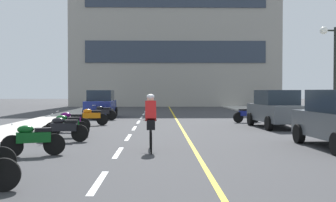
# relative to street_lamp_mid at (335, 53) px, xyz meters

# --- Properties ---
(ground_plane) EXTENTS (140.00, 140.00, 0.00)m
(ground_plane) POSITION_rel_street_lamp_mid_xyz_m (-7.36, 3.60, -3.56)
(ground_plane) COLOR #38383A
(curb_left) EXTENTS (2.40, 72.00, 0.12)m
(curb_left) POSITION_rel_street_lamp_mid_xyz_m (-14.56, 6.60, -3.50)
(curb_left) COLOR #B7B2A8
(curb_left) RESTS_ON ground
(curb_right) EXTENTS (2.40, 72.00, 0.12)m
(curb_right) POSITION_rel_street_lamp_mid_xyz_m (-0.16, 6.60, -3.50)
(curb_right) COLOR #B7B2A8
(curb_right) RESTS_ON ground
(lane_dash_1) EXTENTS (0.14, 2.20, 0.01)m
(lane_dash_1) POSITION_rel_street_lamp_mid_xyz_m (-9.36, -11.40, -3.56)
(lane_dash_1) COLOR silver
(lane_dash_1) RESTS_ON ground
(lane_dash_2) EXTENTS (0.14, 2.20, 0.01)m
(lane_dash_2) POSITION_rel_street_lamp_mid_xyz_m (-9.36, -7.40, -3.56)
(lane_dash_2) COLOR silver
(lane_dash_2) RESTS_ON ground
(lane_dash_3) EXTENTS (0.14, 2.20, 0.01)m
(lane_dash_3) POSITION_rel_street_lamp_mid_xyz_m (-9.36, -3.40, -3.56)
(lane_dash_3) COLOR silver
(lane_dash_3) RESTS_ON ground
(lane_dash_4) EXTENTS (0.14, 2.20, 0.01)m
(lane_dash_4) POSITION_rel_street_lamp_mid_xyz_m (-9.36, 0.60, -3.56)
(lane_dash_4) COLOR silver
(lane_dash_4) RESTS_ON ground
(lane_dash_5) EXTENTS (0.14, 2.20, 0.01)m
(lane_dash_5) POSITION_rel_street_lamp_mid_xyz_m (-9.36, 4.60, -3.56)
(lane_dash_5) COLOR silver
(lane_dash_5) RESTS_ON ground
(lane_dash_6) EXTENTS (0.14, 2.20, 0.01)m
(lane_dash_6) POSITION_rel_street_lamp_mid_xyz_m (-9.36, 8.60, -3.56)
(lane_dash_6) COLOR silver
(lane_dash_6) RESTS_ON ground
(lane_dash_7) EXTENTS (0.14, 2.20, 0.01)m
(lane_dash_7) POSITION_rel_street_lamp_mid_xyz_m (-9.36, 12.60, -3.56)
(lane_dash_7) COLOR silver
(lane_dash_7) RESTS_ON ground
(lane_dash_8) EXTENTS (0.14, 2.20, 0.01)m
(lane_dash_8) POSITION_rel_street_lamp_mid_xyz_m (-9.36, 16.60, -3.56)
(lane_dash_8) COLOR silver
(lane_dash_8) RESTS_ON ground
(lane_dash_9) EXTENTS (0.14, 2.20, 0.01)m
(lane_dash_9) POSITION_rel_street_lamp_mid_xyz_m (-9.36, 20.60, -3.56)
(lane_dash_9) COLOR silver
(lane_dash_9) RESTS_ON ground
(lane_dash_10) EXTENTS (0.14, 2.20, 0.01)m
(lane_dash_10) POSITION_rel_street_lamp_mid_xyz_m (-9.36, 24.60, -3.56)
(lane_dash_10) COLOR silver
(lane_dash_10) RESTS_ON ground
(lane_dash_11) EXTENTS (0.14, 2.20, 0.01)m
(lane_dash_11) POSITION_rel_street_lamp_mid_xyz_m (-9.36, 28.60, -3.56)
(lane_dash_11) COLOR silver
(lane_dash_11) RESTS_ON ground
(centre_line_yellow) EXTENTS (0.12, 66.00, 0.01)m
(centre_line_yellow) POSITION_rel_street_lamp_mid_xyz_m (-7.11, 6.60, -3.56)
(centre_line_yellow) COLOR gold
(centre_line_yellow) RESTS_ON ground
(office_building) EXTENTS (23.74, 8.73, 20.26)m
(office_building) POSITION_rel_street_lamp_mid_xyz_m (-6.35, 31.91, 6.57)
(office_building) COLOR #9E998E
(office_building) RESTS_ON ground
(street_lamp_mid) EXTENTS (1.46, 0.36, 4.64)m
(street_lamp_mid) POSITION_rel_street_lamp_mid_xyz_m (0.00, 0.00, 0.00)
(street_lamp_mid) COLOR black
(street_lamp_mid) RESTS_ON curb_right
(parked_car_mid) EXTENTS (2.19, 4.32, 1.82)m
(parked_car_mid) POSITION_rel_street_lamp_mid_xyz_m (-2.51, 0.81, -2.64)
(parked_car_mid) COLOR black
(parked_car_mid) RESTS_ON ground
(parked_car_far) EXTENTS (1.96, 4.22, 1.82)m
(parked_car_far) POSITION_rel_street_lamp_mid_xyz_m (-12.05, 8.69, -2.64)
(parked_car_far) COLOR black
(parked_car_far) RESTS_ON ground
(motorcycle_3) EXTENTS (1.64, 0.80, 0.92)m
(motorcycle_3) POSITION_rel_street_lamp_mid_xyz_m (-11.62, -8.04, -3.09)
(motorcycle_3) COLOR black
(motorcycle_3) RESTS_ON ground
(motorcycle_4) EXTENTS (1.70, 0.60, 0.92)m
(motorcycle_4) POSITION_rel_street_lamp_mid_xyz_m (-11.51, -4.77, -3.09)
(motorcycle_4) COLOR black
(motorcycle_4) RESTS_ON ground
(motorcycle_5) EXTENTS (1.68, 0.68, 0.92)m
(motorcycle_5) POSITION_rel_street_lamp_mid_xyz_m (-11.72, -3.29, -3.09)
(motorcycle_5) COLOR black
(motorcycle_5) RESTS_ON ground
(motorcycle_6) EXTENTS (1.70, 0.60, 0.92)m
(motorcycle_6) POSITION_rel_street_lamp_mid_xyz_m (-12.02, -1.21, -3.09)
(motorcycle_6) COLOR black
(motorcycle_6) RESTS_ON ground
(motorcycle_7) EXTENTS (1.68, 0.64, 0.92)m
(motorcycle_7) POSITION_rel_street_lamp_mid_xyz_m (-11.66, 2.22, -3.09)
(motorcycle_7) COLOR black
(motorcycle_7) RESTS_ON ground
(motorcycle_8) EXTENTS (1.64, 0.79, 0.92)m
(motorcycle_8) POSITION_rel_street_lamp_mid_xyz_m (-3.24, 4.14, -3.09)
(motorcycle_8) COLOR black
(motorcycle_8) RESTS_ON ground
(motorcycle_9) EXTENTS (1.69, 0.63, 0.92)m
(motorcycle_9) POSITION_rel_street_lamp_mid_xyz_m (-11.60, 6.21, -3.09)
(motorcycle_9) COLOR black
(motorcycle_9) RESTS_ON ground
(cyclist_rider) EXTENTS (0.42, 1.77, 1.71)m
(cyclist_rider) POSITION_rel_street_lamp_mid_xyz_m (-8.43, -7.09, -2.67)
(cyclist_rider) COLOR black
(cyclist_rider) RESTS_ON ground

